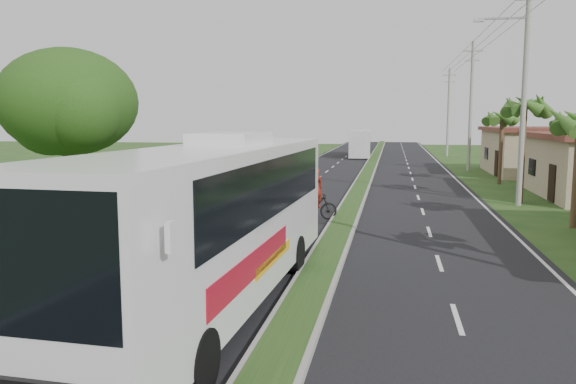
# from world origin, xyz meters

# --- Properties ---
(ground) EXTENTS (180.00, 180.00, 0.00)m
(ground) POSITION_xyz_m (0.00, 0.00, 0.00)
(ground) COLOR #1F4318
(ground) RESTS_ON ground
(road_asphalt) EXTENTS (14.00, 160.00, 0.02)m
(road_asphalt) POSITION_xyz_m (0.00, 20.00, 0.01)
(road_asphalt) COLOR black
(road_asphalt) RESTS_ON ground
(median_strip) EXTENTS (1.20, 160.00, 0.18)m
(median_strip) POSITION_xyz_m (0.00, 20.00, 0.10)
(median_strip) COLOR gray
(median_strip) RESTS_ON ground
(lane_edge_left) EXTENTS (0.12, 160.00, 0.01)m
(lane_edge_left) POSITION_xyz_m (-6.70, 20.00, 0.00)
(lane_edge_left) COLOR silver
(lane_edge_left) RESTS_ON ground
(lane_edge_right) EXTENTS (0.12, 160.00, 0.01)m
(lane_edge_right) POSITION_xyz_m (6.70, 20.00, 0.00)
(lane_edge_right) COLOR silver
(lane_edge_right) RESTS_ON ground
(shop_far) EXTENTS (8.60, 11.60, 3.82)m
(shop_far) POSITION_xyz_m (14.00, 36.00, 1.93)
(shop_far) COLOR tan
(shop_far) RESTS_ON ground
(palm_verge_c) EXTENTS (2.40, 2.40, 5.85)m
(palm_verge_c) POSITION_xyz_m (8.80, 19.00, 5.12)
(palm_verge_c) COLOR #473321
(palm_verge_c) RESTS_ON ground
(palm_verge_d) EXTENTS (2.40, 2.40, 5.25)m
(palm_verge_d) POSITION_xyz_m (9.30, 28.00, 4.55)
(palm_verge_d) COLOR #473321
(palm_verge_d) RESTS_ON ground
(shade_tree) EXTENTS (6.30, 6.00, 7.54)m
(shade_tree) POSITION_xyz_m (-12.11, 10.02, 5.03)
(shade_tree) COLOR #473321
(shade_tree) RESTS_ON ground
(utility_pole_b) EXTENTS (3.20, 0.28, 12.00)m
(utility_pole_b) POSITION_xyz_m (8.47, 18.00, 6.26)
(utility_pole_b) COLOR gray
(utility_pole_b) RESTS_ON ground
(utility_pole_c) EXTENTS (1.60, 0.28, 11.00)m
(utility_pole_c) POSITION_xyz_m (8.50, 38.00, 5.67)
(utility_pole_c) COLOR gray
(utility_pole_c) RESTS_ON ground
(utility_pole_d) EXTENTS (1.60, 0.28, 10.50)m
(utility_pole_d) POSITION_xyz_m (8.50, 58.00, 5.42)
(utility_pole_d) COLOR gray
(utility_pole_d) RESTS_ON ground
(coach_bus_main) EXTENTS (3.18, 12.88, 4.13)m
(coach_bus_main) POSITION_xyz_m (-2.05, -0.18, 2.27)
(coach_bus_main) COLOR silver
(coach_bus_main) RESTS_ON ground
(coach_bus_far) EXTENTS (2.90, 10.97, 3.16)m
(coach_bus_far) POSITION_xyz_m (-1.90, 55.36, 1.79)
(coach_bus_far) COLOR silver
(coach_bus_far) RESTS_ON ground
(motorcyclist) EXTENTS (2.04, 1.18, 2.33)m
(motorcyclist) POSITION_xyz_m (-1.33, 11.82, 0.83)
(motorcyclist) COLOR black
(motorcyclist) RESTS_ON ground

